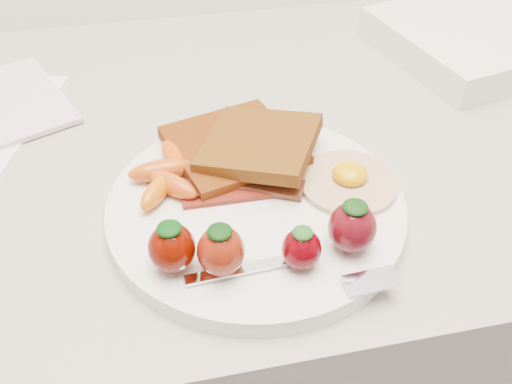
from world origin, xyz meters
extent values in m
cube|color=gray|center=(0.00, 1.70, 0.45)|extent=(2.00, 0.60, 0.90)
cylinder|color=white|center=(-0.02, 1.56, 0.91)|extent=(0.27, 0.27, 0.02)
cube|color=#412208|center=(-0.03, 1.63, 0.93)|extent=(0.14, 0.14, 0.01)
cube|color=#331905|center=(-0.01, 1.61, 0.94)|extent=(0.14, 0.14, 0.02)
cylinder|color=beige|center=(0.06, 1.56, 0.92)|extent=(0.12, 0.12, 0.01)
ellipsoid|color=#DC9F00|center=(0.07, 1.56, 0.93)|extent=(0.04, 0.04, 0.02)
cube|color=#500B07|center=(-0.04, 1.57, 0.92)|extent=(0.10, 0.03, 0.00)
cube|color=#3F1C0E|center=(-0.03, 1.58, 0.92)|extent=(0.10, 0.06, 0.00)
cube|color=black|center=(-0.03, 1.59, 0.92)|extent=(0.10, 0.05, 0.00)
ellipsoid|color=#B8460D|center=(-0.11, 1.61, 0.93)|extent=(0.06, 0.02, 0.02)
ellipsoid|color=#C4460F|center=(-0.10, 1.58, 0.93)|extent=(0.05, 0.05, 0.02)
ellipsoid|color=#D35D06|center=(-0.11, 1.58, 0.93)|extent=(0.04, 0.05, 0.02)
ellipsoid|color=#DD4403|center=(-0.09, 1.62, 0.93)|extent=(0.03, 0.05, 0.02)
ellipsoid|color=#4F0800|center=(-0.10, 1.49, 0.94)|extent=(0.04, 0.04, 0.04)
ellipsoid|color=#063208|center=(-0.10, 1.49, 0.96)|extent=(0.02, 0.02, 0.01)
ellipsoid|color=maroon|center=(-0.07, 1.48, 0.94)|extent=(0.04, 0.04, 0.04)
ellipsoid|color=black|center=(-0.07, 1.48, 0.96)|extent=(0.02, 0.02, 0.01)
ellipsoid|color=#4C0005|center=(-0.01, 1.48, 0.94)|extent=(0.03, 0.03, 0.04)
ellipsoid|color=#1D5116|center=(-0.01, 1.48, 0.95)|extent=(0.02, 0.02, 0.01)
ellipsoid|color=#4F070F|center=(0.04, 1.49, 0.94)|extent=(0.04, 0.04, 0.04)
ellipsoid|color=black|center=(0.04, 1.49, 0.96)|extent=(0.02, 0.02, 0.01)
cube|color=white|center=(-0.05, 1.48, 0.92)|extent=(0.11, 0.02, 0.00)
cube|color=silver|center=(0.04, 1.44, 0.92)|extent=(0.04, 0.02, 0.00)
cube|color=silver|center=(-0.27, 1.80, 0.91)|extent=(0.17, 0.20, 0.01)
cube|color=white|center=(0.35, 1.81, 0.92)|extent=(0.31, 0.27, 0.04)
camera|label=1|loc=(-0.10, 1.18, 1.26)|focal=40.00mm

